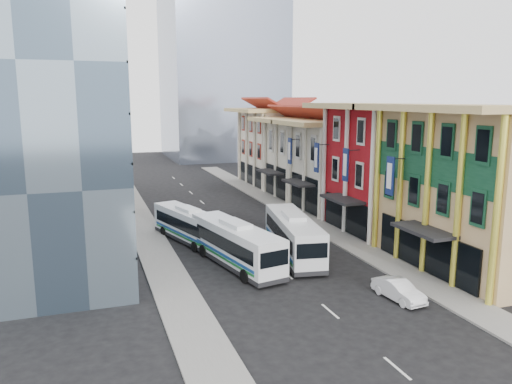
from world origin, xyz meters
name	(u,v)px	position (x,y,z in m)	size (l,w,h in m)	color
ground	(338,318)	(0.00, 0.00, 0.00)	(200.00, 200.00, 0.00)	black
sidewalk_right	(310,221)	(8.50, 22.00, 0.07)	(3.00, 90.00, 0.15)	slate
sidewalk_left	(148,236)	(-8.50, 22.00, 0.07)	(3.00, 90.00, 0.15)	slate
shophouse_tan	(473,191)	(14.00, 5.00, 6.00)	(8.00, 14.00, 12.00)	tan
shophouse_red	(384,170)	(14.00, 17.00, 6.00)	(8.00, 10.00, 12.00)	#A81219
shophouse_cream_near	(337,168)	(14.00, 26.50, 5.00)	(8.00, 9.00, 10.00)	white
shophouse_cream_mid	(305,159)	(14.00, 35.50, 5.00)	(8.00, 9.00, 10.00)	white
shophouse_cream_far	(276,148)	(14.00, 46.00, 5.50)	(8.00, 12.00, 11.00)	white
office_tower	(36,71)	(-17.00, 19.00, 15.00)	(12.00, 26.00, 30.00)	#44576B
office_block_far	(65,147)	(-16.00, 42.00, 7.00)	(10.00, 18.00, 14.00)	gray
bus_left_near	(236,244)	(-3.01, 11.13, 1.79)	(2.62, 11.17, 3.58)	silver
bus_left_far	(188,224)	(-5.14, 19.13, 1.60)	(2.34, 9.98, 3.20)	white
bus_right	(293,235)	(2.22, 11.95, 1.82)	(2.66, 11.34, 3.64)	silver
sedan_right	(399,290)	(5.03, 1.18, 0.66)	(1.39, 3.97, 1.31)	white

